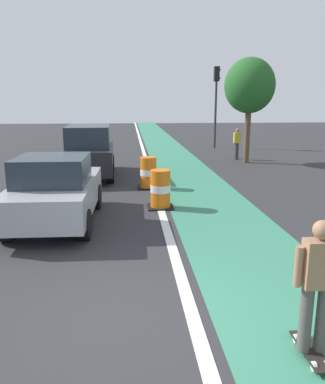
# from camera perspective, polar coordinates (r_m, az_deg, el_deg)

# --- Properties ---
(ground_plane) EXTENTS (100.00, 100.00, 0.00)m
(ground_plane) POSITION_cam_1_polar(r_m,az_deg,el_deg) (5.61, -5.03, -18.62)
(ground_plane) COLOR #2D2D30
(bike_lane_strip) EXTENTS (2.50, 80.00, 0.01)m
(bike_lane_strip) POSITION_cam_1_polar(r_m,az_deg,el_deg) (17.19, 3.02, 3.32)
(bike_lane_strip) COLOR #387F60
(bike_lane_strip) RESTS_ON ground
(lane_divider_stripe) EXTENTS (0.20, 80.00, 0.01)m
(lane_divider_stripe) POSITION_cam_1_polar(r_m,az_deg,el_deg) (17.05, -1.99, 3.25)
(lane_divider_stripe) COLOR silver
(lane_divider_stripe) RESTS_ON ground
(skateboarder_on_lane) EXTENTS (0.57, 0.81, 1.69)m
(skateboarder_on_lane) POSITION_cam_1_polar(r_m,az_deg,el_deg) (4.85, 21.91, -12.71)
(skateboarder_on_lane) COLOR black
(skateboarder_on_lane) RESTS_ON ground
(parked_sedan_nearest) EXTENTS (1.98, 4.13, 1.70)m
(parked_sedan_nearest) POSITION_cam_1_polar(r_m,az_deg,el_deg) (9.78, -15.54, 0.20)
(parked_sedan_nearest) COLOR #9EA0A5
(parked_sedan_nearest) RESTS_ON ground
(parked_suv_second) EXTENTS (2.04, 4.66, 2.04)m
(parked_suv_second) POSITION_cam_1_polar(r_m,az_deg,el_deg) (15.76, -10.75, 6.00)
(parked_suv_second) COLOR black
(parked_suv_second) RESTS_ON ground
(traffic_barrel_front) EXTENTS (0.73, 0.73, 1.09)m
(traffic_barrel_front) POSITION_cam_1_polar(r_m,az_deg,el_deg) (10.90, -0.31, 0.38)
(traffic_barrel_front) COLOR orange
(traffic_barrel_front) RESTS_ON ground
(traffic_barrel_mid) EXTENTS (0.73, 0.73, 1.09)m
(traffic_barrel_mid) POSITION_cam_1_polar(r_m,az_deg,el_deg) (13.41, -2.10, 2.81)
(traffic_barrel_mid) COLOR orange
(traffic_barrel_mid) RESTS_ON ground
(traffic_light_corner) EXTENTS (0.41, 0.32, 5.10)m
(traffic_light_corner) POSITION_cam_1_polar(r_m,az_deg,el_deg) (25.47, 7.95, 14.33)
(traffic_light_corner) COLOR #2D2D2D
(traffic_light_corner) RESTS_ON ground
(pedestrian_crossing) EXTENTS (0.34, 0.20, 1.61)m
(pedestrian_crossing) POSITION_cam_1_polar(r_m,az_deg,el_deg) (20.49, 10.95, 7.13)
(pedestrian_crossing) COLOR #33333D
(pedestrian_crossing) RESTS_ON ground
(street_tree_sidewalk) EXTENTS (2.40, 2.40, 5.00)m
(street_tree_sidewalk) POSITION_cam_1_polar(r_m,az_deg,el_deg) (19.45, 12.76, 15.01)
(street_tree_sidewalk) COLOR brown
(street_tree_sidewalk) RESTS_ON ground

